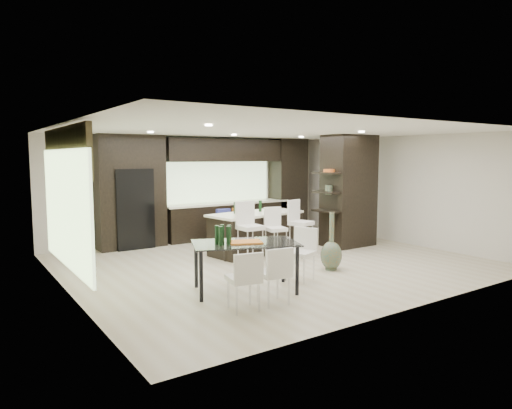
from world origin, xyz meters
TOP-DOWN VIEW (x-y plane):
  - ground at (0.00, 0.00)m, footprint 8.00×8.00m
  - back_wall at (0.00, 3.50)m, footprint 8.00×0.02m
  - left_wall at (-4.00, 0.00)m, footprint 0.02×7.00m
  - right_wall at (4.00, 0.00)m, footprint 0.02×7.00m
  - ceiling at (0.00, 0.00)m, footprint 8.00×7.00m
  - window_left at (-3.96, 0.20)m, footprint 0.04×3.20m
  - window_back at (0.60, 3.46)m, footprint 3.40×0.04m
  - stone_accent at (-3.93, 0.20)m, footprint 0.08×3.00m
  - ceiling_spots at (0.00, 0.25)m, footprint 4.00×3.00m
  - back_cabinetry at (0.50, 3.17)m, footprint 6.80×0.68m
  - refrigerator at (-1.90, 3.12)m, footprint 0.90×0.68m
  - partition_column at (2.60, 0.40)m, footprint 1.20×0.80m
  - kitchen_island at (0.24, 0.96)m, footprint 2.32×1.27m
  - stool_left at (-0.44, 0.16)m, footprint 0.45×0.45m
  - stool_mid at (0.24, 0.19)m, footprint 0.46×0.46m
  - stool_right at (0.92, 0.17)m, footprint 0.55×0.55m
  - bench at (0.50, 2.16)m, footprint 1.39×0.64m
  - floor_vase at (0.55, -1.18)m, footprint 0.42×0.42m
  - dining_table at (-1.59, -1.43)m, footprint 1.90×1.48m
  - chair_near at (-1.59, -2.20)m, footprint 0.49×0.49m
  - chair_far at (-2.11, -2.20)m, footprint 0.50×0.50m
  - chair_end at (-0.44, -1.43)m, footprint 0.60×0.60m

SIDE VIEW (x-z plane):
  - ground at x=0.00m, z-range 0.00..0.00m
  - bench at x=0.50m, z-range 0.00..0.52m
  - chair_far at x=-2.11m, z-range 0.00..0.80m
  - chair_near at x=-1.59m, z-range 0.00..0.80m
  - dining_table at x=-1.59m, z-range 0.00..0.80m
  - chair_end at x=-0.44m, z-range 0.00..0.85m
  - stool_mid at x=0.24m, z-range 0.00..0.89m
  - kitchen_island at x=0.24m, z-range 0.00..0.92m
  - stool_right at x=0.92m, z-range 0.00..0.99m
  - stool_left at x=-0.44m, z-range 0.00..1.02m
  - floor_vase at x=0.55m, z-range 0.00..1.12m
  - refrigerator at x=-1.90m, z-range 0.00..1.90m
  - back_wall at x=0.00m, z-range 0.00..2.70m
  - left_wall at x=-4.00m, z-range 0.00..2.70m
  - right_wall at x=4.00m, z-range 0.00..2.70m
  - window_left at x=-3.96m, z-range 0.40..2.30m
  - back_cabinetry at x=0.50m, z-range 0.00..2.70m
  - partition_column at x=2.60m, z-range 0.00..2.70m
  - window_back at x=0.60m, z-range 0.95..2.15m
  - stone_accent at x=-3.93m, z-range 1.85..2.65m
  - ceiling_spots at x=0.00m, z-range 2.67..2.69m
  - ceiling at x=0.00m, z-range 2.69..2.71m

